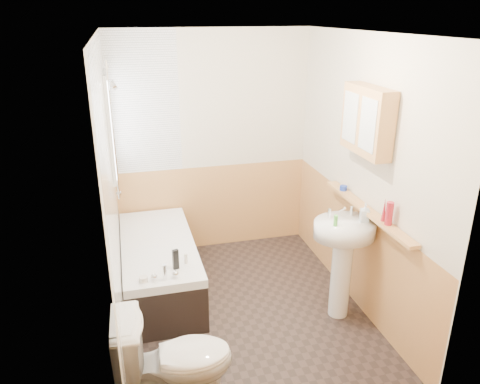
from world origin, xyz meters
name	(u,v)px	position (x,y,z in m)	size (l,w,h in m)	color
floor	(244,310)	(0.00, 0.00, 0.00)	(2.80, 2.80, 0.00)	black
ceiling	(245,33)	(0.00, 0.00, 2.50)	(2.80, 2.80, 0.00)	white
wall_back	(212,145)	(0.00, 1.41, 1.25)	(2.20, 0.02, 2.50)	beige
wall_front	(307,270)	(0.00, -1.41, 1.25)	(2.20, 0.02, 2.50)	beige
wall_left	(110,200)	(-1.11, 0.00, 1.25)	(0.02, 2.80, 2.50)	beige
wall_right	(362,176)	(1.11, 0.00, 1.25)	(0.02, 2.80, 2.50)	beige
wainscot_right	(353,250)	(1.09, 0.00, 0.50)	(0.01, 2.80, 1.00)	tan
wainscot_front	(300,370)	(0.00, -1.39, 0.50)	(2.20, 0.01, 1.00)	tan
wainscot_back	(214,207)	(0.00, 1.39, 0.50)	(2.20, 0.01, 1.00)	tan
tile_cladding_left	(113,199)	(-1.09, 0.00, 1.25)	(0.01, 2.80, 2.50)	white
tile_return_back	(143,103)	(-0.73, 1.39, 1.75)	(0.75, 0.01, 1.50)	white
window	(111,124)	(-1.06, 0.95, 1.65)	(0.03, 0.79, 0.99)	white
bathtub	(159,265)	(-0.73, 0.56, 0.28)	(0.70, 1.60, 0.68)	black
shower_riser	(113,122)	(-1.04, 0.61, 1.74)	(0.11, 0.08, 1.26)	silver
toilet	(175,362)	(-0.76, -1.00, 0.40)	(0.45, 0.81, 0.80)	white
sink	(343,249)	(0.84, -0.27, 0.68)	(0.56, 0.45, 1.07)	white
pine_shelf	(367,210)	(1.04, -0.26, 1.03)	(0.10, 1.44, 0.03)	tan
medicine_cabinet	(367,120)	(1.01, -0.15, 1.80)	(0.16, 0.62, 0.56)	tan
foam_can	(389,214)	(1.04, -0.59, 1.14)	(0.06, 0.06, 0.19)	maroon
green_bottle	(384,210)	(1.04, -0.52, 1.15)	(0.04, 0.04, 0.20)	maroon
black_jar	(343,188)	(1.04, 0.21, 1.07)	(0.07, 0.07, 0.05)	#19339E
soap_bottle	(364,217)	(0.99, -0.30, 0.99)	(0.07, 0.16, 0.07)	silver
clear_bottle	(336,221)	(0.71, -0.33, 1.00)	(0.04, 0.04, 0.10)	#59C647
blue_gel	(176,259)	(-0.62, 0.01, 0.63)	(0.05, 0.03, 0.19)	black
cream_jar	(144,279)	(-0.91, -0.13, 0.56)	(0.07, 0.07, 0.04)	silver
orange_bottle	(186,259)	(-0.52, 0.08, 0.59)	(0.03, 0.03, 0.09)	silver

